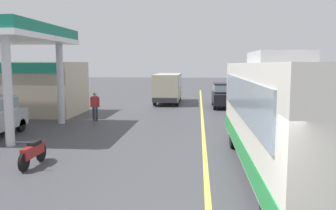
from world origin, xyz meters
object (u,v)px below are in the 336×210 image
at_px(minibus_opposing_lane, 168,86).
at_px(car_trailing_behind_bus, 224,94).
at_px(pedestrian_near_pump, 95,105).
at_px(motorcycle_parked_forecourt, 33,152).
at_px(coach_bus_main, 284,118).

distance_m(minibus_opposing_lane, car_trailing_behind_bus, 5.20).
height_order(minibus_opposing_lane, car_trailing_behind_bus, minibus_opposing_lane).
bearing_deg(pedestrian_near_pump, minibus_opposing_lane, 70.10).
bearing_deg(motorcycle_parked_forecourt, car_trailing_behind_bus, 65.89).
relative_size(minibus_opposing_lane, car_trailing_behind_bus, 1.46).
relative_size(coach_bus_main, minibus_opposing_lane, 1.80).
height_order(motorcycle_parked_forecourt, car_trailing_behind_bus, car_trailing_behind_bus).
xyz_separation_m(minibus_opposing_lane, motorcycle_parked_forecourt, (-2.78, -18.83, -1.03)).
distance_m(coach_bus_main, motorcycle_parked_forecourt, 7.95).
bearing_deg(coach_bus_main, car_trailing_behind_bus, 92.02).
distance_m(minibus_opposing_lane, motorcycle_parked_forecourt, 19.06).
height_order(coach_bus_main, car_trailing_behind_bus, coach_bus_main).
height_order(motorcycle_parked_forecourt, pedestrian_near_pump, pedestrian_near_pump).
relative_size(motorcycle_parked_forecourt, pedestrian_near_pump, 1.08).
bearing_deg(minibus_opposing_lane, coach_bus_main, -75.16).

